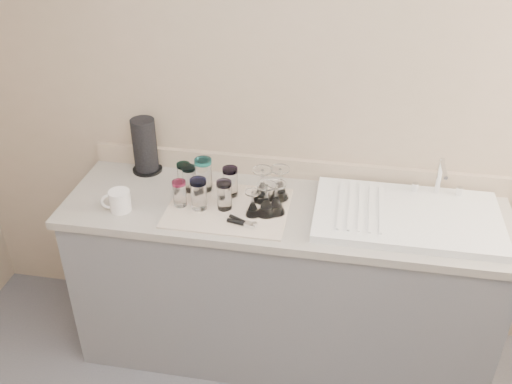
% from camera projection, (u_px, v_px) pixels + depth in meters
% --- Properties ---
extents(room_envelope, '(3.54, 3.50, 2.52)m').
position_uv_depth(room_envelope, '(220.00, 252.00, 1.28)').
color(room_envelope, '#545459').
rests_on(room_envelope, ground).
extents(counter_unit, '(2.06, 0.62, 0.90)m').
position_uv_depth(counter_unit, '(282.00, 282.00, 2.87)').
color(counter_unit, slate).
rests_on(counter_unit, ground).
extents(sink_unit, '(0.82, 0.50, 0.22)m').
position_uv_depth(sink_unit, '(408.00, 215.00, 2.54)').
color(sink_unit, white).
rests_on(sink_unit, counter_unit).
extents(dish_towel, '(0.55, 0.42, 0.01)m').
position_uv_depth(dish_towel, '(228.00, 208.00, 2.62)').
color(dish_towel, silver).
rests_on(dish_towel, counter_unit).
extents(tumbler_teal, '(0.07, 0.07, 0.13)m').
position_uv_depth(tumbler_teal, '(189.00, 179.00, 2.71)').
color(tumbler_teal, white).
rests_on(tumbler_teal, dish_towel).
extents(tumbler_cyan, '(0.08, 0.08, 0.16)m').
position_uv_depth(tumbler_cyan, '(204.00, 174.00, 2.71)').
color(tumbler_cyan, white).
rests_on(tumbler_cyan, dish_towel).
extents(tumbler_purple, '(0.07, 0.07, 0.14)m').
position_uv_depth(tumbler_purple, '(230.00, 181.00, 2.67)').
color(tumbler_purple, white).
rests_on(tumbler_purple, dish_towel).
extents(tumbler_magenta, '(0.06, 0.06, 0.13)m').
position_uv_depth(tumbler_magenta, '(180.00, 193.00, 2.60)').
color(tumbler_magenta, white).
rests_on(tumbler_magenta, dish_towel).
extents(tumbler_blue, '(0.08, 0.08, 0.15)m').
position_uv_depth(tumbler_blue, '(199.00, 194.00, 2.57)').
color(tumbler_blue, white).
rests_on(tumbler_blue, dish_towel).
extents(tumbler_lavender, '(0.07, 0.07, 0.14)m').
position_uv_depth(tumbler_lavender, '(224.00, 195.00, 2.57)').
color(tumbler_lavender, white).
rests_on(tumbler_lavender, dish_towel).
extents(tumbler_extra, '(0.06, 0.06, 0.13)m').
position_uv_depth(tumbler_extra, '(184.00, 175.00, 2.74)').
color(tumbler_extra, white).
rests_on(tumbler_extra, dish_towel).
extents(goblet_back_left, '(0.09, 0.09, 0.16)m').
position_uv_depth(goblet_back_left, '(262.00, 190.00, 2.64)').
color(goblet_back_left, white).
rests_on(goblet_back_left, dish_towel).
extents(goblet_back_right, '(0.09, 0.09, 0.16)m').
position_uv_depth(goblet_back_right, '(280.00, 188.00, 2.66)').
color(goblet_back_right, white).
rests_on(goblet_back_right, dish_towel).
extents(goblet_front_left, '(0.07, 0.07, 0.12)m').
position_uv_depth(goblet_front_left, '(253.00, 207.00, 2.54)').
color(goblet_front_left, white).
rests_on(goblet_front_left, dish_towel).
extents(goblet_front_right, '(0.09, 0.09, 0.15)m').
position_uv_depth(goblet_front_right, '(276.00, 203.00, 2.55)').
color(goblet_front_right, white).
rests_on(goblet_front_right, dish_towel).
extents(goblet_extra, '(0.09, 0.09, 0.16)m').
position_uv_depth(goblet_extra, '(266.00, 204.00, 2.54)').
color(goblet_extra, white).
rests_on(goblet_extra, dish_towel).
extents(can_opener, '(0.14, 0.09, 0.02)m').
position_uv_depth(can_opener, '(242.00, 222.00, 2.50)').
color(can_opener, silver).
rests_on(can_opener, dish_towel).
extents(white_mug, '(0.15, 0.12, 0.10)m').
position_uv_depth(white_mug, '(119.00, 201.00, 2.59)').
color(white_mug, white).
rests_on(white_mug, counter_unit).
extents(paper_towel_roll, '(0.15, 0.15, 0.28)m').
position_uv_depth(paper_towel_roll, '(145.00, 146.00, 2.85)').
color(paper_towel_roll, black).
rests_on(paper_towel_roll, counter_unit).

